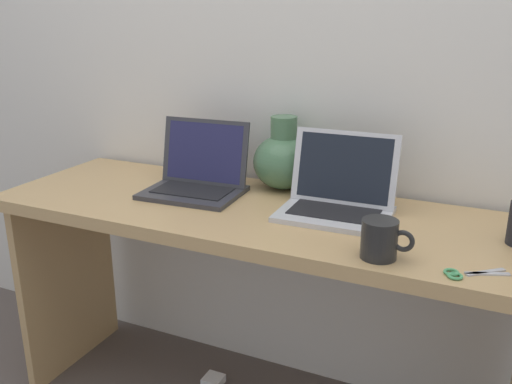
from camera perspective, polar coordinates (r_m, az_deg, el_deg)
name	(u,v)px	position (r m, az deg, el deg)	size (l,w,h in m)	color
back_wall	(297,48)	(1.87, 4.19, 14.50)	(4.40, 0.04, 2.40)	silver
desk	(256,255)	(1.73, 0.00, -6.44)	(1.65, 0.55, 0.75)	tan
laptop_left	(198,174)	(1.82, -5.93, 1.88)	(0.32, 0.25, 0.23)	#333338
laptop_right	(339,193)	(1.63, 8.51, -0.06)	(0.32, 0.25, 0.23)	silver
green_vase	(283,160)	(1.83, 2.83, 3.34)	(0.20, 0.20, 0.24)	#47704C
coffee_mug	(380,239)	(1.36, 12.64, -4.74)	(0.13, 0.09, 0.10)	black
scissors	(465,274)	(1.34, 20.67, -7.85)	(0.14, 0.11, 0.01)	#B7B7BC
power_brick	(213,380)	(2.17, -4.40, -18.73)	(0.07, 0.07, 0.03)	white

